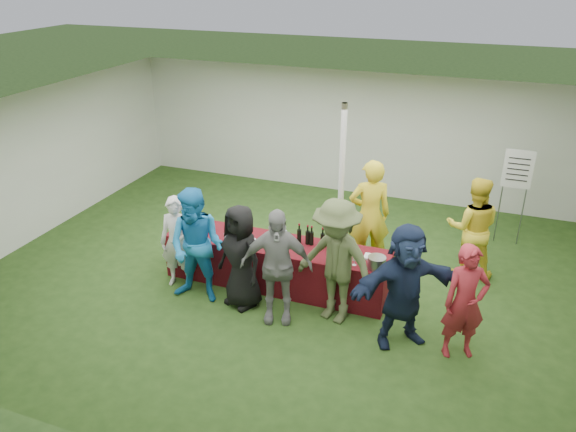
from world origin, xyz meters
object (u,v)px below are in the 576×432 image
at_px(dump_bucket, 377,263).
at_px(staff_pourer, 369,215).
at_px(serving_table, 276,264).
at_px(customer_1, 197,247).
at_px(customer_0, 177,242).
at_px(customer_3, 276,266).
at_px(wine_list_sign, 517,176).
at_px(customer_5, 405,286).
at_px(customer_4, 336,262).
at_px(customer_6, 465,302).
at_px(staff_back, 473,228).
at_px(customer_2, 241,257).

relative_size(dump_bucket, staff_pourer, 0.14).
relative_size(serving_table, customer_1, 1.98).
height_order(customer_0, customer_3, customer_3).
bearing_deg(customer_3, customer_1, 159.95).
xyz_separation_m(wine_list_sign, customer_3, (-3.10, -3.73, -0.44)).
bearing_deg(wine_list_sign, customer_5, -109.83).
height_order(dump_bucket, wine_list_sign, wine_list_sign).
xyz_separation_m(serving_table, customer_4, (1.14, -0.59, 0.57)).
bearing_deg(wine_list_sign, customer_6, -98.30).
relative_size(customer_0, customer_4, 0.81).
bearing_deg(staff_back, customer_4, 42.83).
height_order(wine_list_sign, customer_2, wine_list_sign).
bearing_deg(customer_2, staff_back, 56.65).
bearing_deg(staff_back, customer_3, 36.05).
bearing_deg(customer_4, wine_list_sign, 73.13).
xyz_separation_m(customer_1, customer_2, (0.67, 0.10, -0.10)).
bearing_deg(customer_0, wine_list_sign, 23.97).
distance_m(serving_table, dump_bucket, 1.73).
distance_m(customer_0, customer_1, 0.59).
xyz_separation_m(staff_pourer, customer_3, (-0.88, -1.98, -0.08)).
height_order(customer_1, customer_5, customer_1).
distance_m(dump_bucket, customer_1, 2.67).
relative_size(wine_list_sign, customer_0, 1.18).
height_order(serving_table, customer_5, customer_5).
relative_size(customer_1, customer_4, 0.96).
xyz_separation_m(serving_table, customer_6, (2.93, -0.79, 0.43)).
distance_m(customer_1, customer_2, 0.68).
bearing_deg(customer_0, customer_6, -13.81).
height_order(serving_table, customer_2, customer_2).
distance_m(staff_pourer, customer_1, 2.90).
relative_size(customer_1, customer_6, 1.13).
distance_m(staff_pourer, customer_3, 2.17).
height_order(customer_0, customer_1, customer_1).
bearing_deg(customer_5, staff_back, 36.37).
relative_size(staff_back, customer_1, 0.95).
distance_m(wine_list_sign, staff_pourer, 2.86).
distance_m(serving_table, customer_6, 3.06).
xyz_separation_m(wine_list_sign, customer_0, (-4.92, -3.40, -0.55)).
distance_m(serving_table, wine_list_sign, 4.58).
height_order(dump_bucket, customer_6, customer_6).
bearing_deg(staff_back, wine_list_sign, -118.34).
xyz_separation_m(customer_0, customer_3, (1.81, -0.34, 0.11)).
height_order(customer_0, customer_5, customer_5).
bearing_deg(wine_list_sign, customer_4, -123.97).
distance_m(serving_table, customer_3, 1.08).
xyz_separation_m(serving_table, customer_3, (0.35, -0.88, 0.50)).
bearing_deg(wine_list_sign, staff_pourer, -141.73).
relative_size(serving_table, customer_2, 2.21).
bearing_deg(customer_4, dump_bucket, 53.09).
distance_m(dump_bucket, customer_5, 0.76).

